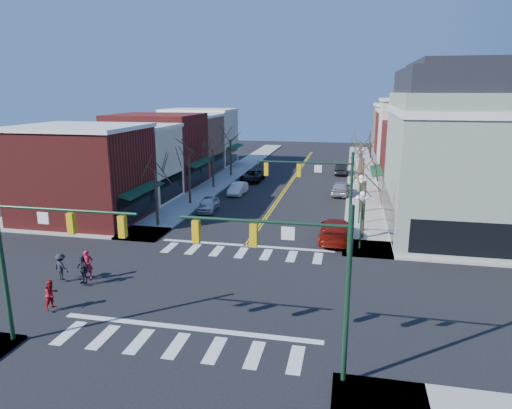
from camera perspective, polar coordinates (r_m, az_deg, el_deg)
The scene contains 36 objects.
ground at distance 26.92m, azimuth -5.02°, elevation -10.46°, with size 160.00×160.00×0.00m, color black.
sidewalk_left at distance 47.58m, azimuth -8.20°, elevation 0.42°, with size 3.50×70.00×0.15m, color #9E9B93.
sidewalk_right at distance 44.83m, azimuth 13.34°, elevation -0.66°, with size 3.50×70.00×0.15m, color #9E9B93.
bldg_left_brick_a at distance 42.50m, azimuth -20.83°, elevation 3.43°, with size 10.00×8.50×8.00m, color maroon.
bldg_left_stucco_a at distance 49.14m, azimuth -16.00°, elevation 4.82°, with size 10.00×7.00×7.50m, color beige.
bldg_left_brick_b at distance 56.20m, azimuth -12.26°, elevation 6.65°, with size 10.00×9.00×8.50m, color maroon.
bldg_left_tan at distance 63.81m, azimuth -9.24°, elevation 7.31°, with size 10.00×7.50×7.80m, color #976F53.
bldg_left_stucco_b at distance 71.03m, azimuth -7.01°, elevation 8.21°, with size 10.00×8.00×8.20m, color beige.
bldg_right_brick_a at distance 50.36m, azimuth 21.18°, elevation 4.92°, with size 10.00×8.50×8.00m, color maroon.
bldg_right_stucco at distance 57.84m, azimuth 20.09°, elevation 7.07°, with size 10.00×7.00×10.00m, color beige.
bldg_right_brick_b at distance 65.31m, azimuth 19.15°, elevation 7.18°, with size 10.00×8.00×8.50m, color maroon.
bldg_right_tan at distance 73.19m, azimuth 18.42°, elevation 8.09°, with size 10.00×8.00×9.00m, color #976F53.
victorian_corner at distance 39.28m, azimuth 25.48°, elevation 6.11°, with size 12.25×14.25×13.30m.
traffic_mast_near_left at distance 21.49m, azimuth -25.62°, elevation -4.79°, with size 6.60×0.28×7.20m.
traffic_mast_near_right at distance 17.34m, azimuth 5.33°, elevation -7.77°, with size 6.60×0.28×7.20m.
traffic_mast_far_right at distance 31.53m, azimuth 8.45°, elevation 2.10°, with size 6.60×0.28×7.20m.
lamppost_corner at distance 32.96m, azimuth 13.07°, elevation -0.71°, with size 0.36×0.36×4.33m.
lamppost_midblock at distance 39.29m, azimuth 12.92°, elevation 1.64°, with size 0.36×0.36×4.33m.
tree_left_a at distance 38.81m, azimuth -12.33°, elevation 0.65°, with size 0.24×0.24×4.76m, color #382B21.
tree_left_b at distance 46.03m, azimuth -8.31°, elevation 3.07°, with size 0.24×0.24×5.04m, color #382B21.
tree_left_c at distance 53.53m, azimuth -5.38°, elevation 4.41°, with size 0.24×0.24×4.55m, color #382B21.
tree_left_d at distance 61.10m, azimuth -3.18°, elevation 5.81°, with size 0.24×0.24×4.90m, color #382B21.
tree_right_a at distance 35.55m, azimuth 13.27°, elevation -0.74°, with size 0.24×0.24×4.62m, color #382B21.
tree_right_b at distance 43.28m, azimuth 13.09°, elevation 2.25°, with size 0.24×0.24×5.18m, color #382B21.
tree_right_c at distance 51.18m, azimuth 12.94°, elevation 3.84°, with size 0.24×0.24×4.83m, color #382B21.
tree_right_d at distance 59.06m, azimuth 12.84°, elevation 5.23°, with size 0.24×0.24×4.97m, color #382B21.
car_left_near at distance 43.57m, azimuth -5.97°, elevation 0.04°, with size 1.59×3.96×1.35m, color silver.
car_left_mid at distance 50.45m, azimuth -2.28°, elevation 2.01°, with size 1.40×4.02×1.32m, color silver.
car_left_far at distance 57.72m, azimuth -0.45°, elevation 3.60°, with size 2.37×5.15×1.43m, color black.
car_right_near at distance 35.36m, azimuth 9.91°, elevation -3.13°, with size 2.36×5.79×1.68m, color maroon.
car_right_mid at distance 50.91m, azimuth 10.60°, elevation 2.06°, with size 1.90×4.73×1.61m, color #B9B8BD.
car_right_far at distance 63.73m, azimuth 10.66°, elevation 4.38°, with size 1.58×4.53×1.49m, color black.
pedestrian_red_a at distance 29.38m, azimuth -20.31°, elevation -7.05°, with size 0.63×0.41×1.73m, color red.
pedestrian_red_b at distance 26.16m, azimuth -24.20°, elevation -10.21°, with size 0.77×0.60×1.58m, color #B51318.
pedestrian_dark_a at distance 28.69m, azimuth -20.81°, elevation -7.62°, with size 1.00×0.42×1.71m, color black.
pedestrian_dark_b at distance 29.72m, azimuth -23.18°, elevation -7.16°, with size 1.06×0.61×1.64m, color black.
Camera 1 is at (7.27, -23.42, 11.12)m, focal length 32.00 mm.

